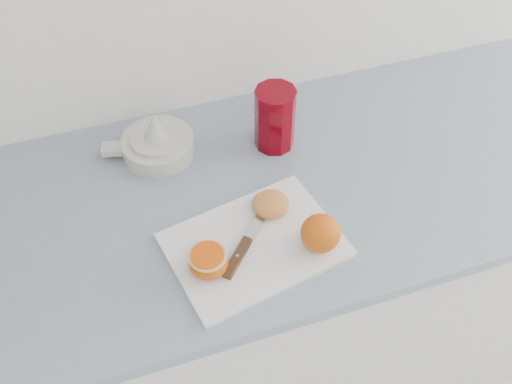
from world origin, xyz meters
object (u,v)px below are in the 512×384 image
at_px(cutting_board, 254,245).
at_px(red_tumbler, 275,120).
at_px(citrus_juicer, 157,143).
at_px(counter, 229,305).
at_px(half_orange, 208,262).

bearing_deg(cutting_board, red_tumbler, 62.86).
bearing_deg(cutting_board, citrus_juicer, 111.20).
distance_m(counter, citrus_juicer, 0.51).
distance_m(cutting_board, half_orange, 0.11).
bearing_deg(half_orange, counter, 67.17).
height_order(counter, red_tumbler, red_tumbler).
bearing_deg(citrus_juicer, red_tumbler, -11.89).
distance_m(half_orange, citrus_juicer, 0.34).
relative_size(citrus_juicer, red_tumbler, 1.38).
bearing_deg(cutting_board, counter, 99.58).
bearing_deg(half_orange, cutting_board, 16.51).
height_order(counter, cutting_board, cutting_board).
relative_size(half_orange, red_tumbler, 0.49).
xyz_separation_m(counter, red_tumbler, (0.16, 0.11, 0.51)).
bearing_deg(counter, half_orange, -112.83).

